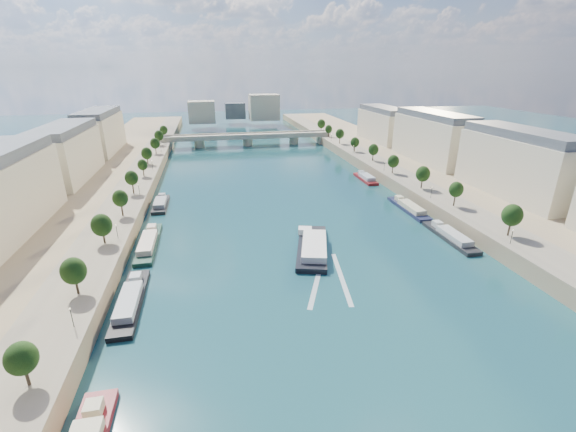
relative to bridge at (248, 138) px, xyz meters
name	(u,v)px	position (x,y,z in m)	size (l,w,h in m)	color
ground	(282,207)	(0.00, -125.58, -5.08)	(700.00, 700.00, 0.00)	#0B3034
quay_left	(77,215)	(-72.00, -125.58, -2.58)	(44.00, 520.00, 5.00)	#9E8460
quay_right	(453,190)	(72.00, -125.58, -2.58)	(44.00, 520.00, 5.00)	#9E8460
pave_left	(122,205)	(-57.00, -125.58, -0.03)	(14.00, 520.00, 0.10)	gray
pave_right	(421,186)	(57.00, -125.58, -0.03)	(14.00, 520.00, 0.10)	gray
trees_left	(127,188)	(-55.00, -123.58, 5.39)	(4.80, 268.80, 8.26)	#382B1E
trees_right	(406,167)	(55.00, -115.58, 5.39)	(4.80, 268.80, 8.26)	#382B1E
lamps_left	(129,206)	(-52.50, -135.58, 2.70)	(0.36, 200.36, 4.28)	black
lamps_right	(405,177)	(52.50, -120.58, 2.70)	(0.36, 200.36, 4.28)	black
buildings_left	(40,168)	(-85.00, -113.58, 11.37)	(16.00, 226.00, 23.20)	beige
buildings_right	(469,149)	(85.00, -113.58, 11.37)	(16.00, 226.00, 23.20)	beige
skyline	(240,109)	(3.19, 93.95, 9.57)	(79.00, 42.00, 22.00)	beige
bridge	(248,138)	(0.00, 0.00, 0.00)	(112.00, 12.00, 8.15)	#C1B79E
tour_barge	(312,247)	(1.68, -163.53, -3.97)	(15.80, 30.03, 3.92)	black
wake	(329,279)	(1.68, -180.10, -5.06)	(14.58, 25.88, 0.04)	silver
moored_barges_left	(129,306)	(-45.50, -183.83, -4.24)	(5.00, 154.24, 3.60)	#1C1C3E
moored_barges_right	(442,231)	(45.50, -160.42, -4.24)	(5.00, 161.02, 3.60)	black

